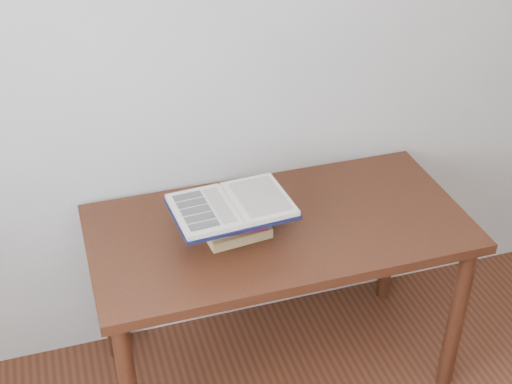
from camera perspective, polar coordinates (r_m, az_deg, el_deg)
name	(u,v)px	position (r m, az deg, el deg)	size (l,w,h in m)	color
desk	(279,246)	(2.59, 1.84, -4.36)	(1.34, 0.67, 0.72)	#441F11
book_stack	(232,220)	(2.45, -1.94, -2.26)	(0.25, 0.20, 0.12)	#9E7E51
open_book	(232,206)	(2.38, -1.96, -1.14)	(0.41, 0.30, 0.03)	black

